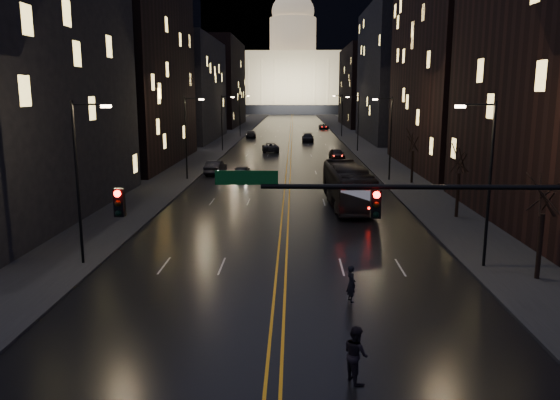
# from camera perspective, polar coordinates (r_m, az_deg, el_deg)

# --- Properties ---
(ground) EXTENTS (900.00, 900.00, 0.00)m
(ground) POSITION_cam_1_polar(r_m,az_deg,el_deg) (20.92, -0.47, -15.55)
(ground) COLOR black
(ground) RESTS_ON ground
(road) EXTENTS (20.00, 320.00, 0.02)m
(road) POSITION_cam_1_polar(r_m,az_deg,el_deg) (148.97, 1.20, 7.53)
(road) COLOR black
(road) RESTS_ON ground
(sidewalk_left) EXTENTS (8.00, 320.00, 0.16)m
(sidewalk_left) POSITION_cam_1_polar(r_m,az_deg,el_deg) (149.68, -4.21, 7.55)
(sidewalk_left) COLOR black
(sidewalk_left) RESTS_ON ground
(sidewalk_right) EXTENTS (8.00, 320.00, 0.16)m
(sidewalk_right) POSITION_cam_1_polar(r_m,az_deg,el_deg) (149.57, 6.62, 7.50)
(sidewalk_right) COLOR black
(sidewalk_right) RESTS_ON ground
(center_line) EXTENTS (0.62, 320.00, 0.01)m
(center_line) POSITION_cam_1_polar(r_m,az_deg,el_deg) (148.97, 1.20, 7.54)
(center_line) COLOR orange
(center_line) RESTS_ON road
(building_left_near) EXTENTS (12.00, 28.00, 22.00)m
(building_left_near) POSITION_cam_1_polar(r_m,az_deg,el_deg) (46.10, -27.19, 11.94)
(building_left_near) COLOR black
(building_left_near) RESTS_ON ground
(building_left_mid) EXTENTS (12.00, 30.00, 28.00)m
(building_left_mid) POSITION_cam_1_polar(r_m,az_deg,el_deg) (75.97, -15.60, 14.23)
(building_left_mid) COLOR black
(building_left_mid) RESTS_ON ground
(building_left_far) EXTENTS (12.00, 34.00, 20.00)m
(building_left_far) POSITION_cam_1_polar(r_m,az_deg,el_deg) (112.77, -9.82, 11.30)
(building_left_far) COLOR black
(building_left_far) RESTS_ON ground
(building_left_dist) EXTENTS (12.00, 40.00, 24.00)m
(building_left_dist) POSITION_cam_1_polar(r_m,az_deg,el_deg) (160.16, -6.47, 12.01)
(building_left_dist) COLOR black
(building_left_dist) RESTS_ON ground
(building_right_tall) EXTENTS (12.00, 30.00, 38.00)m
(building_right_tall) POSITION_cam_1_polar(r_m,az_deg,el_deg) (72.27, 18.76, 18.22)
(building_right_tall) COLOR black
(building_right_tall) RESTS_ON ground
(building_right_mid) EXTENTS (12.00, 34.00, 26.00)m
(building_right_mid) POSITION_cam_1_polar(r_m,az_deg,el_deg) (112.59, 12.16, 12.74)
(building_right_mid) COLOR black
(building_right_mid) RESTS_ON ground
(building_right_dist) EXTENTS (12.00, 40.00, 22.00)m
(building_right_dist) POSITION_cam_1_polar(r_m,az_deg,el_deg) (159.98, 8.93, 11.59)
(building_right_dist) COLOR black
(building_right_dist) RESTS_ON ground
(mountain_ridge) EXTENTS (520.00, 60.00, 130.00)m
(mountain_ridge) POSITION_cam_1_polar(r_m,az_deg,el_deg) (404.45, 7.41, 18.96)
(mountain_ridge) COLOR black
(mountain_ridge) RESTS_ON ground
(capitol) EXTENTS (90.00, 50.00, 58.50)m
(capitol) POSITION_cam_1_polar(r_m,az_deg,el_deg) (268.79, 1.33, 12.80)
(capitol) COLOR black
(capitol) RESTS_ON ground
(traffic_signal) EXTENTS (17.29, 0.45, 7.00)m
(traffic_signal) POSITION_cam_1_polar(r_m,az_deg,el_deg) (19.87, 16.80, -1.82)
(traffic_signal) COLOR black
(traffic_signal) RESTS_ON ground
(streetlamp_right_near) EXTENTS (2.13, 0.25, 9.00)m
(streetlamp_right_near) POSITION_cam_1_polar(r_m,az_deg,el_deg) (30.73, 20.78, 2.35)
(streetlamp_right_near) COLOR black
(streetlamp_right_near) RESTS_ON ground
(streetlamp_left_near) EXTENTS (2.13, 0.25, 9.00)m
(streetlamp_left_near) POSITION_cam_1_polar(r_m,az_deg,el_deg) (31.17, -20.14, 2.51)
(streetlamp_left_near) COLOR black
(streetlamp_left_near) RESTS_ON ground
(streetlamp_right_mid) EXTENTS (2.13, 0.25, 9.00)m
(streetlamp_right_mid) POSITION_cam_1_polar(r_m,az_deg,el_deg) (59.71, 11.33, 6.79)
(streetlamp_right_mid) COLOR black
(streetlamp_right_mid) RESTS_ON ground
(streetlamp_left_mid) EXTENTS (2.13, 0.25, 9.00)m
(streetlamp_left_mid) POSITION_cam_1_polar(r_m,az_deg,el_deg) (59.94, -9.65, 6.87)
(streetlamp_left_mid) COLOR black
(streetlamp_left_mid) RESTS_ON ground
(streetlamp_right_far) EXTENTS (2.13, 0.25, 9.00)m
(streetlamp_right_far) POSITION_cam_1_polar(r_m,az_deg,el_deg) (89.36, 8.06, 8.27)
(streetlamp_right_far) COLOR black
(streetlamp_right_far) RESTS_ON ground
(streetlamp_left_far) EXTENTS (2.13, 0.25, 9.00)m
(streetlamp_left_far) POSITION_cam_1_polar(r_m,az_deg,el_deg) (89.51, -5.98, 8.33)
(streetlamp_left_far) COLOR black
(streetlamp_left_far) RESTS_ON ground
(streetlamp_right_dist) EXTENTS (2.13, 0.25, 9.00)m
(streetlamp_right_dist) POSITION_cam_1_polar(r_m,az_deg,el_deg) (119.19, 6.41, 9.01)
(streetlamp_right_dist) COLOR black
(streetlamp_right_dist) RESTS_ON ground
(streetlamp_left_dist) EXTENTS (2.13, 0.25, 9.00)m
(streetlamp_left_dist) POSITION_cam_1_polar(r_m,az_deg,el_deg) (119.30, -4.12, 9.05)
(streetlamp_left_dist) COLOR black
(streetlamp_left_dist) RESTS_ON ground
(tree_right_near) EXTENTS (2.40, 2.40, 6.65)m
(tree_right_near) POSITION_cam_1_polar(r_m,az_deg,el_deg) (29.80, 25.93, 0.61)
(tree_right_near) COLOR black
(tree_right_near) RESTS_ON ground
(tree_right_mid) EXTENTS (2.40, 2.40, 6.65)m
(tree_right_mid) POSITION_cam_1_polar(r_m,az_deg,el_deg) (42.79, 18.27, 4.05)
(tree_right_mid) COLOR black
(tree_right_mid) RESTS_ON ground
(tree_right_far) EXTENTS (2.40, 2.40, 6.65)m
(tree_right_far) POSITION_cam_1_polar(r_m,az_deg,el_deg) (58.21, 13.77, 6.03)
(tree_right_far) COLOR black
(tree_right_far) RESTS_ON ground
(bus) EXTENTS (3.48, 12.52, 3.45)m
(bus) POSITION_cam_1_polar(r_m,az_deg,el_deg) (46.10, 7.07, 1.48)
(bus) COLOR black
(bus) RESTS_ON ground
(oncoming_car_a) EXTENTS (1.78, 4.37, 1.49)m
(oncoming_car_a) POSITION_cam_1_polar(r_m,az_deg,el_deg) (61.21, -4.01, 2.99)
(oncoming_car_a) COLOR black
(oncoming_car_a) RESTS_ON ground
(oncoming_car_b) EXTENTS (2.14, 5.02, 1.61)m
(oncoming_car_b) POSITION_cam_1_polar(r_m,az_deg,el_deg) (64.35, -6.75, 3.40)
(oncoming_car_b) COLOR black
(oncoming_car_b) RESTS_ON ground
(oncoming_car_c) EXTENTS (3.07, 5.68, 1.51)m
(oncoming_car_c) POSITION_cam_1_polar(r_m,az_deg,el_deg) (88.14, -1.00, 5.52)
(oncoming_car_c) COLOR black
(oncoming_car_c) RESTS_ON ground
(oncoming_car_d) EXTENTS (2.64, 5.52, 1.55)m
(oncoming_car_d) POSITION_cam_1_polar(r_m,az_deg,el_deg) (116.82, -3.07, 6.90)
(oncoming_car_d) COLOR black
(oncoming_car_d) RESTS_ON ground
(receding_car_a) EXTENTS (2.05, 4.55, 1.45)m
(receding_car_a) POSITION_cam_1_polar(r_m,az_deg,el_deg) (57.38, 6.76, 2.38)
(receding_car_a) COLOR black
(receding_car_a) RESTS_ON ground
(receding_car_b) EXTENTS (2.32, 4.78, 1.57)m
(receding_car_b) POSITION_cam_1_polar(r_m,az_deg,el_deg) (78.65, 5.96, 4.80)
(receding_car_b) COLOR black
(receding_car_b) RESTS_ON ground
(receding_car_c) EXTENTS (2.35, 5.62, 1.62)m
(receding_car_c) POSITION_cam_1_polar(r_m,az_deg,el_deg) (106.55, 2.93, 6.51)
(receding_car_c) COLOR black
(receding_car_c) RESTS_ON ground
(receding_car_d) EXTENTS (2.58, 5.05, 1.36)m
(receding_car_d) POSITION_cam_1_polar(r_m,az_deg,el_deg) (144.89, 4.59, 7.67)
(receding_car_d) COLOR black
(receding_car_d) RESTS_ON ground
(pedestrian_a) EXTENTS (0.58, 0.72, 1.72)m
(pedestrian_a) POSITION_cam_1_polar(r_m,az_deg,el_deg) (25.31, 7.46, -8.67)
(pedestrian_a) COLOR black
(pedestrian_a) RESTS_ON ground
(pedestrian_b) EXTENTS (0.85, 1.06, 1.92)m
(pedestrian_b) POSITION_cam_1_polar(r_m,az_deg,el_deg) (18.80, 7.92, -15.63)
(pedestrian_b) COLOR black
(pedestrian_b) RESTS_ON ground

